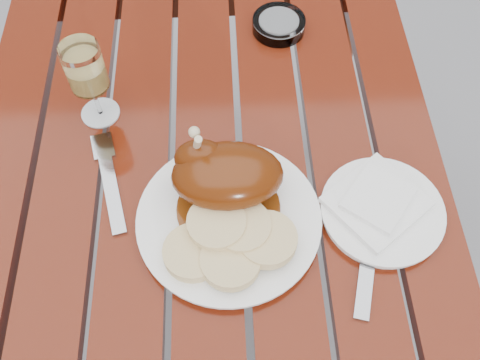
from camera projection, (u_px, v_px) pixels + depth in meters
name	position (u px, v px, depth m)	size (l,w,h in m)	color
ground	(220.00, 319.00, 1.52)	(60.00, 60.00, 0.00)	slate
table	(215.00, 269.00, 1.20)	(0.80, 1.20, 0.75)	#641F0B
dinner_plate	(229.00, 220.00, 0.83)	(0.29, 0.29, 0.02)	white
roast_duck	(223.00, 175.00, 0.81)	(0.17, 0.17, 0.12)	#602A0B
bread_dumplings	(230.00, 240.00, 0.78)	(0.20, 0.14, 0.04)	#E0CB88
wine_glass	(90.00, 83.00, 0.89)	(0.07, 0.07, 0.16)	#D8BC62
side_plate	(382.00, 211.00, 0.84)	(0.20, 0.20, 0.02)	white
napkin	(377.00, 202.00, 0.84)	(0.13, 0.12, 0.01)	white
ashtray	(279.00, 25.00, 1.05)	(0.10, 0.10, 0.03)	#B2B7BC
fork	(111.00, 186.00, 0.87)	(0.02, 0.18, 0.01)	gray
knife	(369.00, 247.00, 0.81)	(0.02, 0.23, 0.01)	gray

